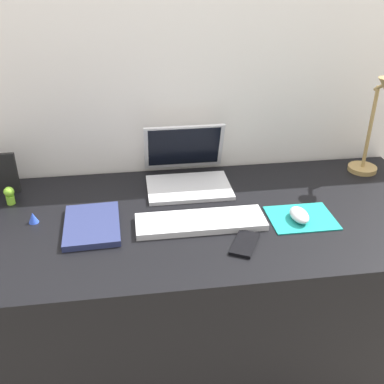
{
  "coord_description": "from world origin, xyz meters",
  "views": [
    {
      "loc": [
        -0.17,
        -1.27,
        1.53
      ],
      "look_at": [
        0.01,
        0.0,
        0.83
      ],
      "focal_mm": 42.92,
      "sensor_mm": 36.0,
      "label": 1
    }
  ],
  "objects_px": {
    "picture_frame": "(0,174)",
    "toy_figurine_blue": "(33,218)",
    "keyboard": "(201,222)",
    "cell_phone": "(245,244)",
    "mouse": "(299,215)",
    "laptop": "(187,169)",
    "desk_lamp": "(373,129)",
    "notebook_pad": "(92,225)",
    "toy_figurine_lime": "(10,195)"
  },
  "relations": [
    {
      "from": "picture_frame",
      "to": "toy_figurine_blue",
      "type": "relative_size",
      "value": 4.22
    },
    {
      "from": "keyboard",
      "to": "cell_phone",
      "type": "bearing_deg",
      "value": -49.16
    },
    {
      "from": "cell_phone",
      "to": "mouse",
      "type": "bearing_deg",
      "value": 55.8
    },
    {
      "from": "laptop",
      "to": "desk_lamp",
      "type": "bearing_deg",
      "value": -2.09
    },
    {
      "from": "desk_lamp",
      "to": "toy_figurine_blue",
      "type": "bearing_deg",
      "value": -171.12
    },
    {
      "from": "laptop",
      "to": "mouse",
      "type": "xyz_separation_m",
      "value": [
        0.32,
        -0.32,
        -0.03
      ]
    },
    {
      "from": "notebook_pad",
      "to": "cell_phone",
      "type": "bearing_deg",
      "value": -21.54
    },
    {
      "from": "picture_frame",
      "to": "mouse",
      "type": "bearing_deg",
      "value": -18.6
    },
    {
      "from": "desk_lamp",
      "to": "notebook_pad",
      "type": "bearing_deg",
      "value": -166.43
    },
    {
      "from": "desk_lamp",
      "to": "notebook_pad",
      "type": "height_order",
      "value": "desk_lamp"
    },
    {
      "from": "laptop",
      "to": "desk_lamp",
      "type": "xyz_separation_m",
      "value": [
        0.69,
        -0.03,
        0.13
      ]
    },
    {
      "from": "notebook_pad",
      "to": "toy_figurine_lime",
      "type": "xyz_separation_m",
      "value": [
        -0.28,
        0.19,
        0.02
      ]
    },
    {
      "from": "keyboard",
      "to": "toy_figurine_blue",
      "type": "distance_m",
      "value": 0.53
    },
    {
      "from": "laptop",
      "to": "keyboard",
      "type": "relative_size",
      "value": 0.73
    },
    {
      "from": "toy_figurine_blue",
      "to": "toy_figurine_lime",
      "type": "relative_size",
      "value": 0.56
    },
    {
      "from": "cell_phone",
      "to": "toy_figurine_lime",
      "type": "bearing_deg",
      "value": -177.73
    },
    {
      "from": "mouse",
      "to": "toy_figurine_blue",
      "type": "xyz_separation_m",
      "value": [
        -0.84,
        0.11,
        -0.0
      ]
    },
    {
      "from": "toy_figurine_blue",
      "to": "toy_figurine_lime",
      "type": "xyz_separation_m",
      "value": [
        -0.1,
        0.14,
        0.02
      ]
    },
    {
      "from": "picture_frame",
      "to": "toy_figurine_lime",
      "type": "xyz_separation_m",
      "value": [
        0.04,
        -0.09,
        -0.04
      ]
    },
    {
      "from": "laptop",
      "to": "cell_phone",
      "type": "xyz_separation_m",
      "value": [
        0.12,
        -0.43,
        -0.05
      ]
    },
    {
      "from": "desk_lamp",
      "to": "toy_figurine_blue",
      "type": "height_order",
      "value": "desk_lamp"
    },
    {
      "from": "mouse",
      "to": "desk_lamp",
      "type": "distance_m",
      "value": 0.5
    },
    {
      "from": "picture_frame",
      "to": "toy_figurine_lime",
      "type": "relative_size",
      "value": 2.37
    },
    {
      "from": "keyboard",
      "to": "toy_figurine_blue",
      "type": "xyz_separation_m",
      "value": [
        -0.53,
        0.09,
        0.01
      ]
    },
    {
      "from": "desk_lamp",
      "to": "laptop",
      "type": "bearing_deg",
      "value": 177.91
    },
    {
      "from": "mouse",
      "to": "toy_figurine_lime",
      "type": "distance_m",
      "value": 0.97
    },
    {
      "from": "keyboard",
      "to": "cell_phone",
      "type": "xyz_separation_m",
      "value": [
        0.11,
        -0.13,
        -0.01
      ]
    },
    {
      "from": "laptop",
      "to": "picture_frame",
      "type": "relative_size",
      "value": 2.0
    },
    {
      "from": "cell_phone",
      "to": "notebook_pad",
      "type": "relative_size",
      "value": 0.53
    },
    {
      "from": "cell_phone",
      "to": "toy_figurine_lime",
      "type": "distance_m",
      "value": 0.82
    },
    {
      "from": "keyboard",
      "to": "picture_frame",
      "type": "height_order",
      "value": "picture_frame"
    },
    {
      "from": "mouse",
      "to": "toy_figurine_blue",
      "type": "bearing_deg",
      "value": 172.67
    },
    {
      "from": "desk_lamp",
      "to": "toy_figurine_lime",
      "type": "bearing_deg",
      "value": -177.6
    },
    {
      "from": "cell_phone",
      "to": "picture_frame",
      "type": "xyz_separation_m",
      "value": [
        -0.78,
        0.44,
        0.07
      ]
    },
    {
      "from": "keyboard",
      "to": "toy_figurine_lime",
      "type": "distance_m",
      "value": 0.66
    },
    {
      "from": "mouse",
      "to": "cell_phone",
      "type": "distance_m",
      "value": 0.23
    },
    {
      "from": "notebook_pad",
      "to": "picture_frame",
      "type": "bearing_deg",
      "value": 137.11
    },
    {
      "from": "picture_frame",
      "to": "toy_figurine_lime",
      "type": "height_order",
      "value": "picture_frame"
    },
    {
      "from": "desk_lamp",
      "to": "notebook_pad",
      "type": "xyz_separation_m",
      "value": [
        -1.03,
        -0.25,
        -0.17
      ]
    },
    {
      "from": "picture_frame",
      "to": "notebook_pad",
      "type": "bearing_deg",
      "value": -40.72
    },
    {
      "from": "cell_phone",
      "to": "toy_figurine_lime",
      "type": "height_order",
      "value": "toy_figurine_lime"
    },
    {
      "from": "mouse",
      "to": "picture_frame",
      "type": "distance_m",
      "value": 1.04
    },
    {
      "from": "mouse",
      "to": "toy_figurine_lime",
      "type": "bearing_deg",
      "value": 165.47
    },
    {
      "from": "desk_lamp",
      "to": "cell_phone",
      "type": "bearing_deg",
      "value": -144.83
    },
    {
      "from": "notebook_pad",
      "to": "picture_frame",
      "type": "distance_m",
      "value": 0.44
    },
    {
      "from": "picture_frame",
      "to": "desk_lamp",
      "type": "bearing_deg",
      "value": -1.36
    },
    {
      "from": "notebook_pad",
      "to": "laptop",
      "type": "bearing_deg",
      "value": 37.09
    },
    {
      "from": "keyboard",
      "to": "notebook_pad",
      "type": "height_order",
      "value": "same"
    },
    {
      "from": "desk_lamp",
      "to": "toy_figurine_lime",
      "type": "distance_m",
      "value": 1.32
    },
    {
      "from": "keyboard",
      "to": "desk_lamp",
      "type": "bearing_deg",
      "value": 21.93
    }
  ]
}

